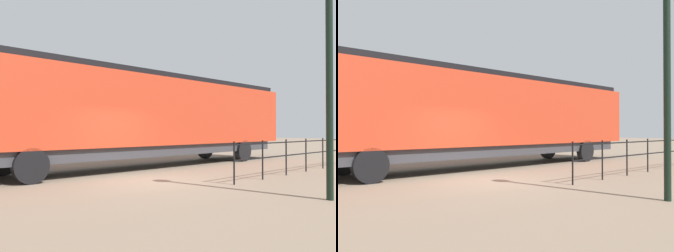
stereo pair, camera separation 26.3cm
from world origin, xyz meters
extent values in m
plane|color=#84705B|center=(0.00, 0.00, 0.00)|extent=(120.00, 120.00, 0.00)
cube|color=red|center=(-3.26, 2.57, 2.41)|extent=(2.87, 17.36, 2.82)
cube|color=black|center=(-3.26, 9.82, 1.99)|extent=(2.75, 2.86, 1.98)
cube|color=black|center=(-3.26, 2.57, 3.94)|extent=(2.58, 16.67, 0.24)
cube|color=#38383D|center=(-3.26, 2.57, 0.78)|extent=(2.58, 15.97, 0.45)
cylinder|color=black|center=(-4.54, 8.13, 0.55)|extent=(0.30, 1.10, 1.10)
cylinder|color=black|center=(-1.97, 8.13, 0.55)|extent=(0.30, 1.10, 1.10)
cylinder|color=black|center=(-4.54, -2.99, 0.55)|extent=(0.30, 1.10, 1.10)
cylinder|color=black|center=(-1.97, -2.99, 0.55)|extent=(0.30, 1.10, 1.10)
cylinder|color=black|center=(5.21, 1.14, 2.79)|extent=(0.16, 0.16, 5.58)
cube|color=black|center=(2.32, 6.14, 1.19)|extent=(0.04, 9.50, 0.04)
cube|color=black|center=(2.32, 6.14, 0.71)|extent=(0.04, 9.50, 0.04)
cylinder|color=black|center=(2.32, 1.39, 0.65)|extent=(0.05, 0.05, 1.29)
cylinder|color=black|center=(2.32, 2.97, 0.65)|extent=(0.05, 0.05, 1.29)
cylinder|color=black|center=(2.32, 4.56, 0.65)|extent=(0.05, 0.05, 1.29)
cylinder|color=black|center=(2.32, 6.14, 0.65)|extent=(0.05, 0.05, 1.29)
cylinder|color=black|center=(2.32, 7.72, 0.65)|extent=(0.05, 0.05, 1.29)
camera|label=1|loc=(8.49, -7.18, 1.64)|focal=37.16mm
camera|label=2|loc=(8.67, -6.99, 1.64)|focal=37.16mm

